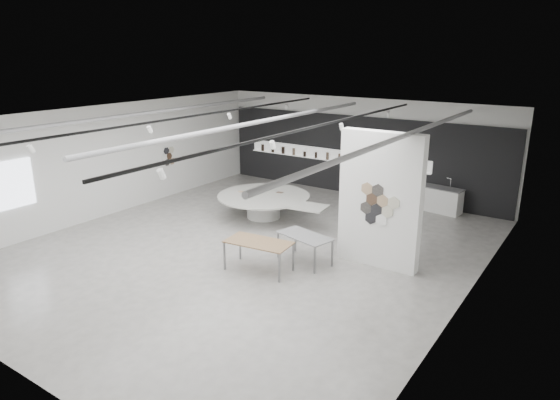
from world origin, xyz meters
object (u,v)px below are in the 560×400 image
Objects in this scene: partition_column at (380,201)px; kitchen_counter at (439,199)px; display_island at (265,203)px; sample_table_stone at (305,238)px; sample_table_wood at (259,244)px.

partition_column is 2.19× the size of kitchen_counter.
partition_column is 5.16m from display_island.
partition_column is at bearing 29.35° from sample_table_stone.
kitchen_counter reaches higher than sample_table_wood.
sample_table_wood is (2.37, -3.56, 0.22)m from display_island.
partition_column reaches higher than sample_table_stone.
display_island is 2.61× the size of kitchen_counter.
kitchen_counter is (4.72, 4.04, -0.07)m from display_island.
partition_column is 2.22m from sample_table_stone.
kitchen_counter is at bearing 90.47° from partition_column.
display_island is at bearing 141.71° from sample_table_stone.
sample_table_wood is 1.33m from sample_table_stone.
partition_column is 3.34m from sample_table_wood.
display_island is at bearing -131.94° from kitchen_counter.
kitchen_counter reaches higher than sample_table_stone.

